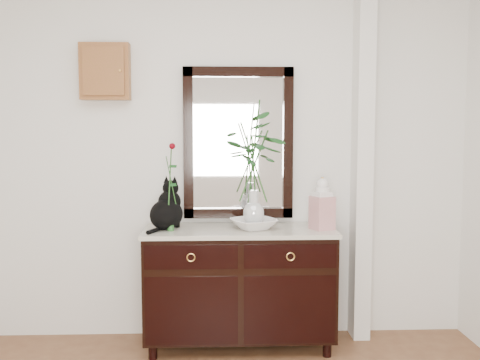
{
  "coord_description": "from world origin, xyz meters",
  "views": [
    {
      "loc": [
        -0.03,
        -1.95,
        1.53
      ],
      "look_at": [
        0.1,
        1.63,
        1.2
      ],
      "focal_mm": 40.0,
      "sensor_mm": 36.0,
      "label": 1
    }
  ],
  "objects_px": {
    "sideboard": "(239,281)",
    "cat": "(166,205)",
    "lotus_bowl": "(254,224)",
    "ginger_jar": "(322,203)"
  },
  "relations": [
    {
      "from": "sideboard",
      "to": "cat",
      "type": "bearing_deg",
      "value": -179.77
    },
    {
      "from": "sideboard",
      "to": "cat",
      "type": "height_order",
      "value": "cat"
    },
    {
      "from": "lotus_bowl",
      "to": "ginger_jar",
      "type": "relative_size",
      "value": 0.82
    },
    {
      "from": "cat",
      "to": "lotus_bowl",
      "type": "height_order",
      "value": "cat"
    },
    {
      "from": "sideboard",
      "to": "lotus_bowl",
      "type": "height_order",
      "value": "lotus_bowl"
    },
    {
      "from": "sideboard",
      "to": "lotus_bowl",
      "type": "xyz_separation_m",
      "value": [
        0.1,
        -0.03,
        0.41
      ]
    },
    {
      "from": "cat",
      "to": "lotus_bowl",
      "type": "distance_m",
      "value": 0.62
    },
    {
      "from": "cat",
      "to": "ginger_jar",
      "type": "height_order",
      "value": "ginger_jar"
    },
    {
      "from": "ginger_jar",
      "to": "cat",
      "type": "bearing_deg",
      "value": 177.69
    },
    {
      "from": "lotus_bowl",
      "to": "ginger_jar",
      "type": "height_order",
      "value": "ginger_jar"
    }
  ]
}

